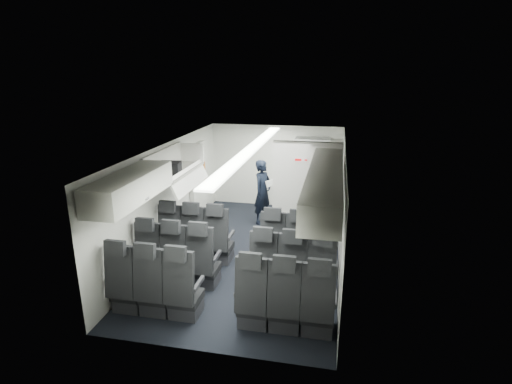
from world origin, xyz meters
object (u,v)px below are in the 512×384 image
at_px(galley_unit, 311,175).
at_px(boarding_door, 198,182).
at_px(carry_on_bag, 168,169).
at_px(seat_row_front, 246,245).
at_px(seat_row_mid, 234,268).
at_px(flight_attendant, 263,192).
at_px(seat_row_rear, 218,297).

height_order(galley_unit, boarding_door, galley_unit).
bearing_deg(carry_on_bag, seat_row_front, -8.96).
xyz_separation_m(galley_unit, boarding_door, (-2.59, -1.17, 0.00)).
xyz_separation_m(seat_row_mid, boarding_door, (-1.64, 2.99, 0.55)).
relative_size(seat_row_front, carry_on_bag, 7.73).
relative_size(seat_row_mid, galley_unit, 1.75).
bearing_deg(boarding_door, galley_unit, 24.28).
xyz_separation_m(seat_row_front, galley_unit, (0.95, 3.25, 0.55)).
relative_size(flight_attendant, carry_on_bag, 3.54).
height_order(seat_row_mid, boarding_door, boarding_door).
xyz_separation_m(seat_row_rear, galley_unit, (0.95, 5.05, 0.55)).
xyz_separation_m(seat_row_rear, boarding_door, (-1.64, 3.89, 0.55)).
relative_size(seat_row_rear, galley_unit, 1.75).
xyz_separation_m(seat_row_mid, galley_unit, (0.95, 4.15, 0.55)).
xyz_separation_m(seat_row_front, flight_attendant, (-0.10, 2.20, 0.36)).
bearing_deg(carry_on_bag, seat_row_mid, -40.45).
bearing_deg(seat_row_mid, flight_attendant, 91.80).
height_order(galley_unit, carry_on_bag, carry_on_bag).
height_order(seat_row_front, carry_on_bag, carry_on_bag).
distance_m(seat_row_mid, galley_unit, 4.30).
bearing_deg(galley_unit, flight_attendant, -134.75).
relative_size(galley_unit, boarding_door, 1.02).
xyz_separation_m(seat_row_mid, seat_row_rear, (0.00, -0.90, 0.00)).
distance_m(boarding_door, carry_on_bag, 2.22).
distance_m(seat_row_rear, carry_on_bag, 2.71).
bearing_deg(carry_on_bag, flight_attendant, 50.30).
height_order(seat_row_mid, carry_on_bag, carry_on_bag).
bearing_deg(seat_row_mid, boarding_door, 118.77).
bearing_deg(seat_row_rear, boarding_door, 112.87).
bearing_deg(seat_row_mid, galley_unit, 77.12).
bearing_deg(flight_attendant, galley_unit, -21.11).
bearing_deg(seat_row_mid, seat_row_rear, -90.00).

